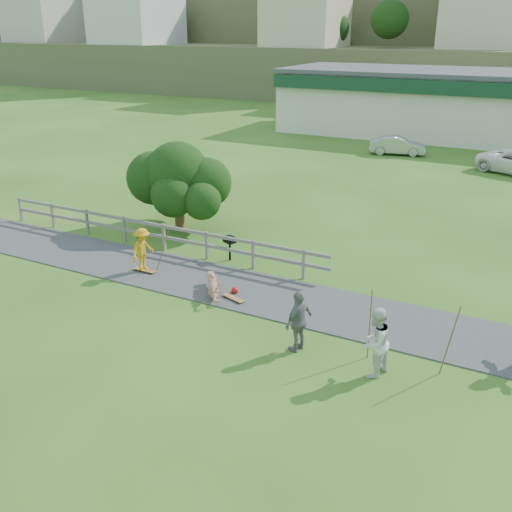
% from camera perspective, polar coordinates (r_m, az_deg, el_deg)
% --- Properties ---
extents(ground, '(260.00, 260.00, 0.00)m').
position_cam_1_polar(ground, '(18.41, -5.10, -4.82)').
color(ground, '#285A19').
rests_on(ground, ground).
extents(path, '(34.00, 3.00, 0.04)m').
position_cam_1_polar(path, '(19.55, -2.74, -3.03)').
color(path, '#363638').
rests_on(path, ground).
extents(fence, '(15.05, 0.10, 1.10)m').
position_cam_1_polar(fence, '(23.11, -10.46, 2.52)').
color(fence, '#5E5B53').
rests_on(fence, ground).
extents(strip_mall, '(32.50, 10.75, 5.10)m').
position_cam_1_polar(strip_mall, '(49.27, 22.25, 13.78)').
color(strip_mall, silver).
rests_on(strip_mall, ground).
extents(skater_rider, '(0.65, 1.06, 1.59)m').
position_cam_1_polar(skater_rider, '(20.73, -11.25, 0.38)').
color(skater_rider, '#C48E12').
rests_on(skater_rider, ground).
extents(skater_fallen, '(1.75, 1.44, 0.67)m').
position_cam_1_polar(skater_fallen, '(18.90, -4.26, -2.93)').
color(skater_fallen, tan).
rests_on(skater_fallen, ground).
extents(spectator_a, '(0.92, 1.06, 1.87)m').
position_cam_1_polar(spectator_a, '(14.72, 11.82, -8.45)').
color(spectator_a, silver).
rests_on(spectator_a, ground).
extents(spectator_b, '(0.69, 1.11, 1.76)m').
position_cam_1_polar(spectator_b, '(15.54, 4.29, -6.51)').
color(spectator_b, slate).
rests_on(spectator_b, ground).
extents(car_silver, '(3.98, 2.18, 1.24)m').
position_cam_1_polar(car_silver, '(41.28, 13.96, 10.66)').
color(car_silver, '#A6A9AE').
rests_on(car_silver, ground).
extents(tree, '(4.44, 4.44, 3.42)m').
position_cam_1_polar(tree, '(25.10, -7.78, 6.62)').
color(tree, black).
rests_on(tree, ground).
extents(bbq, '(0.53, 0.47, 0.94)m').
position_cam_1_polar(bbq, '(21.58, -2.64, 0.76)').
color(bbq, black).
rests_on(bbq, ground).
extents(longboard_rider, '(0.91, 0.24, 0.10)m').
position_cam_1_polar(longboard_rider, '(21.01, -11.10, -1.50)').
color(longboard_rider, olive).
rests_on(longboard_rider, ground).
extents(longboard_fallen, '(0.90, 0.46, 0.10)m').
position_cam_1_polar(longboard_fallen, '(18.57, -2.29, -4.33)').
color(longboard_fallen, olive).
rests_on(longboard_fallen, ground).
extents(helmet, '(0.25, 0.25, 0.25)m').
position_cam_1_polar(helmet, '(18.98, -2.15, -3.48)').
color(helmet, '#B51311').
rests_on(helmet, ground).
extents(pole_rider, '(0.03, 0.03, 1.90)m').
position_cam_1_polar(pole_rider, '(20.62, -9.29, 0.87)').
color(pole_rider, brown).
rests_on(pole_rider, ground).
extents(pole_spec_left, '(0.03, 0.03, 2.03)m').
position_cam_1_polar(pole_spec_left, '(15.36, 11.30, -6.70)').
color(pole_spec_left, brown).
rests_on(pole_spec_left, ground).
extents(pole_spec_right, '(0.03, 0.03, 2.00)m').
position_cam_1_polar(pole_spec_right, '(15.15, 18.82, -8.02)').
color(pole_spec_right, brown).
rests_on(pole_spec_right, ground).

